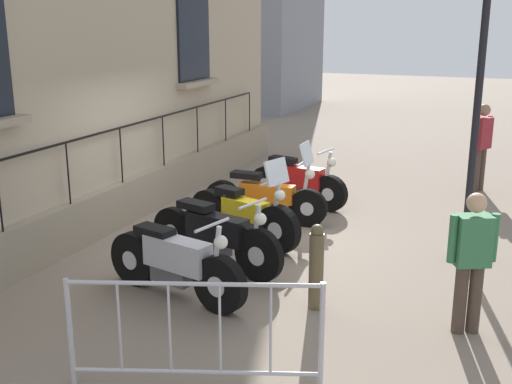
{
  "coord_description": "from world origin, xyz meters",
  "views": [
    {
      "loc": [
        3.88,
        -8.34,
        3.28
      ],
      "look_at": [
        0.45,
        0.0,
        0.8
      ],
      "focal_mm": 44.62,
      "sensor_mm": 36.0,
      "label": 1
    }
  ],
  "objects_px": {
    "motorcycle_silver": "(175,264)",
    "motorcycle_yellow": "(244,216)",
    "pedestrian_standing": "(472,256)",
    "crowd_barrier": "(195,331)",
    "pedestrian_walking": "(481,142)",
    "bollard": "(316,266)",
    "lamppost": "(482,52)",
    "motorcycle_black": "(215,236)",
    "motorcycle_red": "(298,183)",
    "motorcycle_orange": "(266,197)"
  },
  "relations": [
    {
      "from": "motorcycle_black",
      "to": "motorcycle_orange",
      "type": "distance_m",
      "value": 2.16
    },
    {
      "from": "motorcycle_orange",
      "to": "lamppost",
      "type": "xyz_separation_m",
      "value": [
        3.2,
        -0.58,
        2.44
      ]
    },
    {
      "from": "motorcycle_red",
      "to": "crowd_barrier",
      "type": "bearing_deg",
      "value": -80.2
    },
    {
      "from": "motorcycle_yellow",
      "to": "bollard",
      "type": "height_order",
      "value": "motorcycle_yellow"
    },
    {
      "from": "motorcycle_black",
      "to": "lamppost",
      "type": "relative_size",
      "value": 0.44
    },
    {
      "from": "motorcycle_silver",
      "to": "lamppost",
      "type": "xyz_separation_m",
      "value": [
        3.11,
        2.62,
        2.43
      ]
    },
    {
      "from": "motorcycle_silver",
      "to": "motorcycle_black",
      "type": "bearing_deg",
      "value": 88.81
    },
    {
      "from": "motorcycle_orange",
      "to": "crowd_barrier",
      "type": "height_order",
      "value": "motorcycle_orange"
    },
    {
      "from": "crowd_barrier",
      "to": "pedestrian_walking",
      "type": "height_order",
      "value": "pedestrian_walking"
    },
    {
      "from": "bollard",
      "to": "pedestrian_walking",
      "type": "height_order",
      "value": "pedestrian_walking"
    },
    {
      "from": "motorcycle_silver",
      "to": "motorcycle_orange",
      "type": "xyz_separation_m",
      "value": [
        -0.09,
        3.19,
        -0.01
      ]
    },
    {
      "from": "lamppost",
      "to": "crowd_barrier",
      "type": "height_order",
      "value": "lamppost"
    },
    {
      "from": "motorcycle_red",
      "to": "motorcycle_silver",
      "type": "bearing_deg",
      "value": -91.28
    },
    {
      "from": "motorcycle_silver",
      "to": "motorcycle_black",
      "type": "relative_size",
      "value": 0.95
    },
    {
      "from": "motorcycle_orange",
      "to": "pedestrian_walking",
      "type": "bearing_deg",
      "value": 47.4
    },
    {
      "from": "motorcycle_black",
      "to": "motorcycle_yellow",
      "type": "distance_m",
      "value": 1.05
    },
    {
      "from": "motorcycle_silver",
      "to": "lamppost",
      "type": "distance_m",
      "value": 4.73
    },
    {
      "from": "motorcycle_yellow",
      "to": "motorcycle_orange",
      "type": "bearing_deg",
      "value": 94.22
    },
    {
      "from": "lamppost",
      "to": "bollard",
      "type": "relative_size",
      "value": 4.8
    },
    {
      "from": "motorcycle_black",
      "to": "bollard",
      "type": "height_order",
      "value": "motorcycle_black"
    },
    {
      "from": "motorcycle_silver",
      "to": "motorcycle_black",
      "type": "height_order",
      "value": "motorcycle_silver"
    },
    {
      "from": "motorcycle_orange",
      "to": "bollard",
      "type": "relative_size",
      "value": 2.09
    },
    {
      "from": "motorcycle_black",
      "to": "bollard",
      "type": "bearing_deg",
      "value": -22.27
    },
    {
      "from": "motorcycle_silver",
      "to": "motorcycle_red",
      "type": "xyz_separation_m",
      "value": [
        0.1,
        4.29,
        -0.01
      ]
    },
    {
      "from": "lamppost",
      "to": "bollard",
      "type": "xyz_separation_m",
      "value": [
        -1.47,
        -2.24,
        -2.34
      ]
    },
    {
      "from": "pedestrian_standing",
      "to": "motorcycle_black",
      "type": "bearing_deg",
      "value": 169.4
    },
    {
      "from": "motorcycle_silver",
      "to": "motorcycle_yellow",
      "type": "xyz_separation_m",
      "value": [
        -0.01,
        2.09,
        -0.01
      ]
    },
    {
      "from": "motorcycle_yellow",
      "to": "motorcycle_red",
      "type": "xyz_separation_m",
      "value": [
        0.11,
        2.2,
        -0.01
      ]
    },
    {
      "from": "motorcycle_yellow",
      "to": "motorcycle_silver",
      "type": "bearing_deg",
      "value": -89.68
    },
    {
      "from": "motorcycle_red",
      "to": "motorcycle_orange",
      "type": "bearing_deg",
      "value": -99.85
    },
    {
      "from": "motorcycle_silver",
      "to": "motorcycle_orange",
      "type": "relative_size",
      "value": 0.96
    },
    {
      "from": "motorcycle_red",
      "to": "lamppost",
      "type": "bearing_deg",
      "value": -28.94
    },
    {
      "from": "motorcycle_red",
      "to": "motorcycle_yellow",
      "type": "bearing_deg",
      "value": -92.81
    },
    {
      "from": "motorcycle_red",
      "to": "pedestrian_walking",
      "type": "distance_m",
      "value": 3.77
    },
    {
      "from": "pedestrian_walking",
      "to": "motorcycle_silver",
      "type": "bearing_deg",
      "value": -114.67
    },
    {
      "from": "motorcycle_red",
      "to": "pedestrian_standing",
      "type": "bearing_deg",
      "value": -50.25
    },
    {
      "from": "pedestrian_walking",
      "to": "motorcycle_yellow",
      "type": "bearing_deg",
      "value": -124.04
    },
    {
      "from": "motorcycle_red",
      "to": "crowd_barrier",
      "type": "height_order",
      "value": "motorcycle_red"
    },
    {
      "from": "motorcycle_yellow",
      "to": "lamppost",
      "type": "height_order",
      "value": "lamppost"
    },
    {
      "from": "pedestrian_walking",
      "to": "bollard",
      "type": "bearing_deg",
      "value": -102.59
    },
    {
      "from": "bollard",
      "to": "motorcycle_silver",
      "type": "bearing_deg",
      "value": -167.11
    },
    {
      "from": "motorcycle_yellow",
      "to": "pedestrian_standing",
      "type": "bearing_deg",
      "value": -26.66
    },
    {
      "from": "motorcycle_orange",
      "to": "motorcycle_red",
      "type": "xyz_separation_m",
      "value": [
        0.19,
        1.09,
        -0.0
      ]
    },
    {
      "from": "motorcycle_silver",
      "to": "crowd_barrier",
      "type": "distance_m",
      "value": 1.98
    },
    {
      "from": "motorcycle_silver",
      "to": "bollard",
      "type": "height_order",
      "value": "motorcycle_silver"
    },
    {
      "from": "motorcycle_red",
      "to": "pedestrian_walking",
      "type": "height_order",
      "value": "pedestrian_walking"
    },
    {
      "from": "motorcycle_orange",
      "to": "motorcycle_red",
      "type": "height_order",
      "value": "motorcycle_orange"
    },
    {
      "from": "pedestrian_standing",
      "to": "crowd_barrier",
      "type": "bearing_deg",
      "value": -136.94
    },
    {
      "from": "pedestrian_walking",
      "to": "lamppost",
      "type": "bearing_deg",
      "value": -88.82
    },
    {
      "from": "motorcycle_orange",
      "to": "crowd_barrier",
      "type": "xyz_separation_m",
      "value": [
        1.21,
        -4.82,
        0.15
      ]
    }
  ]
}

